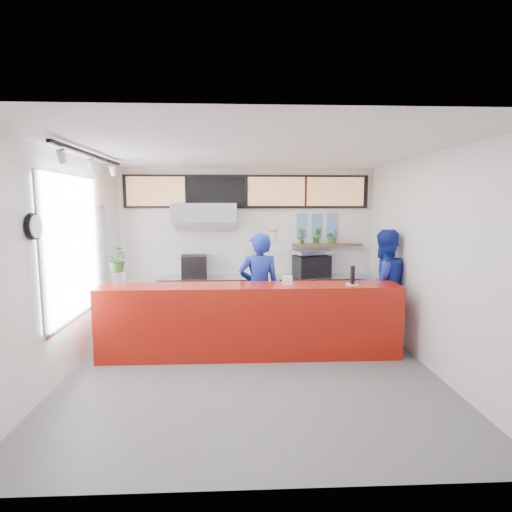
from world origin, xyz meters
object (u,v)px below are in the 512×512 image
(panini_oven, at_px, (194,266))
(espresso_machine, at_px, (312,266))
(staff_center, at_px, (259,289))
(staff_right, at_px, (383,286))
(pepper_mill, at_px, (353,275))
(service_counter, at_px, (250,321))

(panini_oven, height_order, espresso_machine, panini_oven)
(espresso_machine, bearing_deg, staff_center, -144.99)
(staff_center, relative_size, staff_right, 0.98)
(staff_center, bearing_deg, panini_oven, -50.94)
(panini_oven, bearing_deg, pepper_mill, -41.69)
(service_counter, relative_size, espresso_machine, 7.04)
(service_counter, distance_m, staff_center, 0.68)
(pepper_mill, bearing_deg, staff_right, 42.00)
(panini_oven, relative_size, staff_center, 0.26)
(espresso_machine, relative_size, pepper_mill, 2.33)
(espresso_machine, xyz_separation_m, staff_center, (-1.09, -1.25, -0.18))
(service_counter, distance_m, pepper_mill, 1.68)
(staff_right, distance_m, pepper_mill, 0.99)
(staff_right, bearing_deg, pepper_mill, 29.16)
(service_counter, relative_size, staff_right, 2.37)
(staff_right, relative_size, pepper_mill, 6.91)
(service_counter, height_order, panini_oven, panini_oven)
(panini_oven, bearing_deg, staff_center, -52.10)
(panini_oven, xyz_separation_m, staff_right, (3.26, -1.23, -0.17))
(staff_center, xyz_separation_m, staff_right, (2.07, 0.03, 0.02))
(service_counter, bearing_deg, staff_center, 73.33)
(espresso_machine, bearing_deg, staff_right, -65.46)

